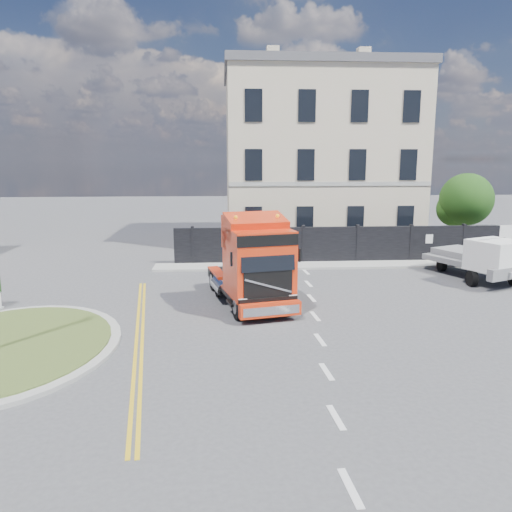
{
  "coord_description": "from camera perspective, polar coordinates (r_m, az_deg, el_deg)",
  "views": [
    {
      "loc": [
        -0.36,
        -17.62,
        5.62
      ],
      "look_at": [
        0.95,
        2.0,
        1.8
      ],
      "focal_mm": 35.0,
      "sensor_mm": 36.0,
      "label": 1
    }
  ],
  "objects": [
    {
      "name": "georgian_building",
      "position": [
        34.7,
        6.88,
        11.18
      ],
      "size": [
        12.3,
        10.3,
        12.8
      ],
      "color": "beige",
      "rests_on": "ground"
    },
    {
      "name": "flatbed_pickup",
      "position": [
        25.24,
        24.97,
        -0.3
      ],
      "size": [
        3.85,
        5.52,
        2.09
      ],
      "rotation": [
        0.0,
        0.0,
        0.42
      ],
      "color": "slate",
      "rests_on": "ground"
    },
    {
      "name": "hoarding_fence",
      "position": [
        27.88,
        10.59,
        1.27
      ],
      "size": [
        18.8,
        0.25,
        2.0
      ],
      "color": "black",
      "rests_on": "ground"
    },
    {
      "name": "tree",
      "position": [
        33.27,
        22.61,
        5.72
      ],
      "size": [
        3.2,
        3.2,
        4.8
      ],
      "color": "#382619",
      "rests_on": "ground"
    },
    {
      "name": "pavement_far",
      "position": [
        27.07,
        9.86,
        -1.02
      ],
      "size": [
        20.0,
        1.6,
        0.12
      ],
      "primitive_type": "cube",
      "color": "#969690",
      "rests_on": "ground"
    },
    {
      "name": "ground",
      "position": [
        18.49,
        -2.54,
        -6.71
      ],
      "size": [
        120.0,
        120.0,
        0.0
      ],
      "primitive_type": "plane",
      "color": "#424244",
      "rests_on": "ground"
    },
    {
      "name": "traffic_island",
      "position": [
        16.98,
        -26.96,
        -9.29
      ],
      "size": [
        6.8,
        6.8,
        0.17
      ],
      "color": "#969690",
      "rests_on": "ground"
    },
    {
      "name": "truck",
      "position": [
        18.97,
        -0.19,
        -1.29
      ],
      "size": [
        3.43,
        6.24,
        3.54
      ],
      "rotation": [
        0.0,
        0.0,
        0.22
      ],
      "color": "black",
      "rests_on": "ground"
    }
  ]
}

